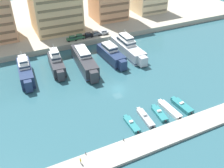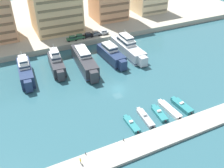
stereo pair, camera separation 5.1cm
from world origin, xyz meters
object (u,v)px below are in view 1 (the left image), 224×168
object	(u,v)px
motorboat_teal_far_left	(132,124)
car_black_mid_left	(88,35)
motorboat_white_center_left	(169,109)
motorboat_grey_left	(145,117)
yacht_navy_far_left	(25,71)
car_green_far_left	(72,38)
yacht_navy_center_left	(111,55)
pedestrian_near_edge	(81,160)
motorboat_teal_mid_left	(159,113)
car_silver_center	(103,32)
yacht_silver_center	(128,48)
car_grey_center_left	(95,33)
yacht_charcoal_mid_left	(84,61)
yacht_charcoal_left	(56,63)
motorboat_teal_center	(182,106)
car_green_left	(79,37)

from	to	relation	value
motorboat_teal_far_left	car_black_mid_left	size ratio (longest dim) A/B	1.61
motorboat_white_center_left	car_black_mid_left	size ratio (longest dim) A/B	2.06
motorboat_grey_left	yacht_navy_far_left	bearing A→B (deg)	126.09
motorboat_teal_far_left	car_green_far_left	bearing A→B (deg)	88.64
yacht_navy_center_left	pedestrian_near_edge	distance (m)	44.63
motorboat_teal_mid_left	car_black_mid_left	bearing A→B (deg)	90.56
car_black_mid_left	motorboat_grey_left	bearing A→B (deg)	-94.19
motorboat_grey_left	car_black_mid_left	world-z (taller)	car_black_mid_left
motorboat_white_center_left	car_silver_center	bearing A→B (deg)	86.37
yacht_silver_center	car_grey_center_left	world-z (taller)	yacht_silver_center
yacht_charcoal_mid_left	motorboat_teal_mid_left	bearing A→B (deg)	-74.34
yacht_charcoal_left	car_green_far_left	distance (m)	18.60
motorboat_teal_mid_left	motorboat_grey_left	bearing A→B (deg)	176.85
motorboat_teal_center	car_green_left	size ratio (longest dim) A/B	1.78
motorboat_grey_left	car_silver_center	distance (m)	49.86
yacht_silver_center	car_black_mid_left	world-z (taller)	yacht_silver_center
yacht_charcoal_left	yacht_charcoal_mid_left	world-z (taller)	yacht_charcoal_left
car_green_far_left	car_silver_center	size ratio (longest dim) A/B	1.01
yacht_navy_center_left	motorboat_teal_center	world-z (taller)	yacht_navy_center_left
pedestrian_near_edge	motorboat_teal_far_left	bearing A→B (deg)	21.43
car_green_far_left	pedestrian_near_edge	bearing A→B (deg)	-106.47
motorboat_teal_mid_left	yacht_navy_far_left	bearing A→B (deg)	130.34
motorboat_teal_mid_left	motorboat_teal_center	bearing A→B (deg)	-0.94
motorboat_teal_center	yacht_charcoal_left	bearing A→B (deg)	126.41
car_grey_center_left	motorboat_white_center_left	bearing A→B (deg)	-89.48
yacht_charcoal_left	car_grey_center_left	distance (m)	25.74
yacht_navy_center_left	pedestrian_near_edge	world-z (taller)	yacht_navy_center_left
car_silver_center	pedestrian_near_edge	distance (m)	62.54
car_grey_center_left	motorboat_teal_far_left	bearing A→B (deg)	-102.55
motorboat_teal_center	car_silver_center	size ratio (longest dim) A/B	1.79
yacht_silver_center	car_silver_center	xyz separation A→B (m)	(-2.52, 16.04, 0.52)
yacht_charcoal_left	yacht_navy_far_left	bearing A→B (deg)	-175.03
yacht_navy_center_left	pedestrian_near_edge	size ratio (longest dim) A/B	10.63
motorboat_white_center_left	car_silver_center	world-z (taller)	car_silver_center
yacht_charcoal_mid_left	car_green_left	world-z (taller)	yacht_charcoal_mid_left
motorboat_teal_center	car_green_far_left	world-z (taller)	car_green_far_left
yacht_navy_far_left	motorboat_teal_mid_left	world-z (taller)	yacht_navy_far_left
yacht_navy_far_left	motorboat_teal_far_left	bearing A→B (deg)	-59.51
yacht_navy_far_left	motorboat_teal_center	xyz separation A→B (m)	(34.39, -32.31, -1.90)
motorboat_teal_far_left	motorboat_teal_mid_left	size ratio (longest dim) A/B	0.98
car_grey_center_left	yacht_silver_center	bearing A→B (deg)	-69.40
yacht_navy_center_left	yacht_silver_center	distance (m)	7.74
yacht_charcoal_mid_left	car_silver_center	bearing A→B (deg)	50.63
yacht_navy_far_left	motorboat_teal_mid_left	distance (m)	42.29
motorboat_teal_mid_left	car_grey_center_left	world-z (taller)	car_grey_center_left
motorboat_teal_far_left	car_grey_center_left	size ratio (longest dim) A/B	1.61
motorboat_teal_mid_left	motorboat_white_center_left	size ratio (longest dim) A/B	0.79
car_green_far_left	yacht_navy_center_left	bearing A→B (deg)	-64.32
yacht_charcoal_mid_left	pedestrian_near_edge	distance (m)	39.72
yacht_silver_center	pedestrian_near_edge	bearing A→B (deg)	-129.36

